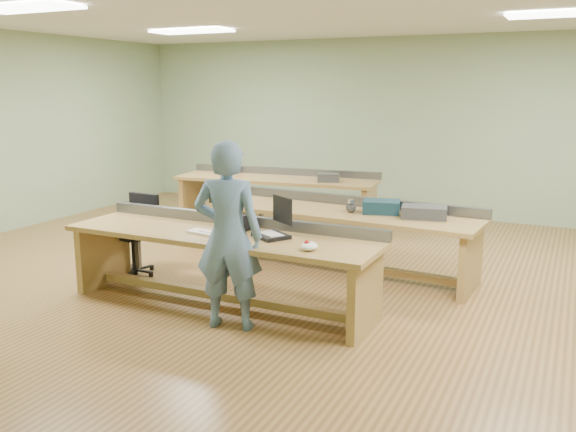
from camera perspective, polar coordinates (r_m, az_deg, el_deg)
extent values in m
plane|color=olive|center=(7.22, 1.48, -5.48)|extent=(10.00, 10.00, 0.00)
plane|color=silver|center=(6.94, 1.62, 18.87)|extent=(10.00, 10.00, 0.00)
cube|color=gray|center=(10.69, 10.44, 8.21)|extent=(10.00, 0.04, 3.00)
cube|color=gray|center=(3.69, -24.77, 0.44)|extent=(10.00, 0.04, 3.00)
cube|color=white|center=(7.20, -23.31, 17.45)|extent=(1.20, 0.50, 0.03)
cube|color=white|center=(9.46, -9.01, 16.71)|extent=(1.20, 0.50, 0.03)
cube|color=white|center=(7.84, 24.31, 16.85)|extent=(1.20, 0.50, 0.03)
cube|color=#AA7F47|center=(6.07, -6.40, -1.83)|extent=(3.27, 0.90, 0.05)
cube|color=#AA7F47|center=(7.09, -16.85, -3.40)|extent=(0.09, 0.77, 0.70)
cube|color=#AA7F47|center=(5.54, 7.29, -7.27)|extent=(0.09, 0.77, 0.70)
cube|color=#AA7F47|center=(6.25, -6.27, -7.40)|extent=(2.96, 0.13, 0.08)
cube|color=#575A60|center=(6.38, -4.52, -0.38)|extent=(3.26, 0.11, 0.11)
cube|color=#AA7F47|center=(7.15, 5.04, 0.30)|extent=(3.29, 1.10, 0.05)
cube|color=#AA7F47|center=(7.97, -4.94, -1.24)|extent=(0.14, 0.77, 0.70)
cube|color=#AA7F47|center=(6.76, 16.73, -4.13)|extent=(0.14, 0.77, 0.70)
cube|color=#AA7F47|center=(7.30, 4.95, -4.51)|extent=(2.93, 0.32, 0.08)
cube|color=#575A60|center=(7.48, 6.31, 1.42)|extent=(3.23, 0.32, 0.11)
cube|color=#AA7F47|center=(9.71, -1.14, 3.44)|extent=(3.30, 1.18, 0.05)
cube|color=#AA7F47|center=(10.41, -8.95, 1.78)|extent=(0.16, 0.77, 0.70)
cube|color=#AA7F47|center=(9.35, 7.58, 0.67)|extent=(0.16, 0.77, 0.70)
cube|color=#AA7F47|center=(9.83, -1.12, -0.16)|extent=(2.93, 0.39, 0.08)
cube|color=#575A60|center=(10.06, -0.34, 4.20)|extent=(3.22, 0.40, 0.11)
imported|color=slate|center=(5.48, -5.62, -1.87)|extent=(0.71, 0.55, 1.72)
cube|color=black|center=(5.85, -1.59, -1.86)|extent=(0.42, 0.40, 0.04)
cube|color=black|center=(5.87, -0.53, 0.58)|extent=(0.29, 0.19, 0.26)
cube|color=silver|center=(6.01, -7.44, -1.64)|extent=(0.48, 0.23, 0.03)
ellipsoid|color=white|center=(5.40, 2.01, -2.83)|extent=(0.20, 0.22, 0.07)
cube|color=black|center=(6.17, -4.77, -0.57)|extent=(0.26, 0.19, 0.16)
cylinder|color=black|center=(7.40, -14.18, -3.57)|extent=(0.06, 0.06, 0.46)
cube|color=black|center=(7.33, -14.28, -1.67)|extent=(0.47, 0.47, 0.06)
cube|color=black|center=(7.43, -13.28, 0.55)|extent=(0.42, 0.08, 0.40)
cylinder|color=black|center=(7.45, -14.10, -5.05)|extent=(0.53, 0.53, 0.06)
cube|color=#122E3A|center=(7.07, 8.74, 0.87)|extent=(0.47, 0.40, 0.14)
cube|color=#343437|center=(6.89, 12.62, 0.37)|extent=(0.54, 0.40, 0.13)
imported|color=#343437|center=(7.06, 5.90, 0.72)|extent=(0.13, 0.13, 0.09)
cylinder|color=silver|center=(7.18, 5.90, 1.05)|extent=(0.07, 0.07, 0.13)
cube|color=black|center=(10.32, -5.68, 4.59)|extent=(0.37, 0.28, 0.20)
cube|color=#343437|center=(9.32, 3.81, 3.60)|extent=(0.37, 0.31, 0.13)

